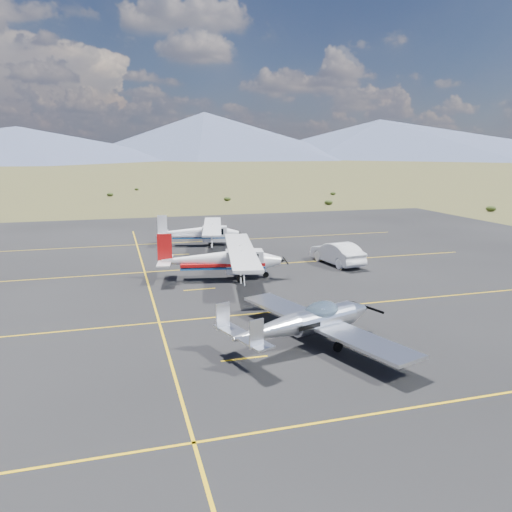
{
  "coord_description": "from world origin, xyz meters",
  "views": [
    {
      "loc": [
        -7.91,
        -22.32,
        8.52
      ],
      "look_at": [
        1.09,
        8.98,
        1.6
      ],
      "focal_mm": 35.0,
      "sensor_mm": 36.0,
      "label": 1
    }
  ],
  "objects": [
    {
      "name": "sedan",
      "position": [
        8.28,
        11.63,
        0.86
      ],
      "size": [
        2.51,
        5.38,
        1.71
      ],
      "primitive_type": "imported",
      "rotation": [
        0.0,
        0.0,
        3.28
      ],
      "color": "white",
      "rests_on": "apron"
    },
    {
      "name": "ground",
      "position": [
        0.0,
        0.0,
        0.0
      ],
      "size": [
        1600.0,
        1600.0,
        0.0
      ],
      "primitive_type": "plane",
      "color": "#383D1C",
      "rests_on": "ground"
    },
    {
      "name": "aircraft_plain",
      "position": [
        -0.4,
        22.12,
        1.24
      ],
      "size": [
        6.96,
        11.07,
        2.8
      ],
      "rotation": [
        0.0,
        0.0,
        -0.2
      ],
      "color": "white",
      "rests_on": "apron"
    },
    {
      "name": "aircraft_low_wing",
      "position": [
        0.12,
        -2.78,
        1.08
      ],
      "size": [
        7.59,
        10.28,
        2.25
      ],
      "rotation": [
        0.0,
        0.0,
        0.32
      ],
      "color": "silver",
      "rests_on": "apron"
    },
    {
      "name": "aircraft_cessna",
      "position": [
        -1.04,
        9.66,
        1.39
      ],
      "size": [
        7.69,
        12.45,
        3.14
      ],
      "rotation": [
        0.0,
        0.0,
        -0.18
      ],
      "color": "silver",
      "rests_on": "apron"
    },
    {
      "name": "apron",
      "position": [
        0.0,
        7.0,
        0.0
      ],
      "size": [
        72.0,
        72.0,
        0.02
      ],
      "primitive_type": "cube",
      "color": "black",
      "rests_on": "ground"
    }
  ]
}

